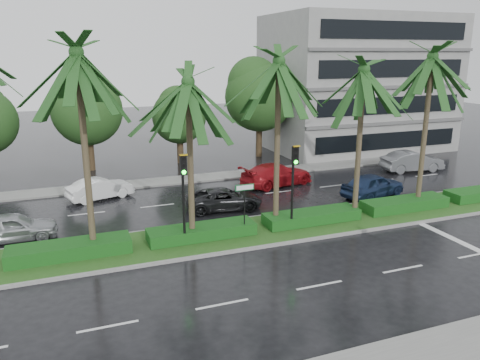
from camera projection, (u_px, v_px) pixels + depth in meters
name	position (u px, v px, depth m)	size (l,w,h in m)	color
ground	(267.00, 239.00, 22.73)	(120.00, 120.00, 0.00)	black
far_sidewalk	(199.00, 178.00, 33.53)	(40.00, 2.00, 0.12)	slate
median	(259.00, 231.00, 23.61)	(36.00, 4.00, 0.15)	gray
hedge	(259.00, 224.00, 23.51)	(35.20, 1.40, 0.60)	#124013
lane_markings	(326.00, 234.00, 23.38)	(34.00, 13.06, 0.01)	silver
palm_row	(235.00, 75.00, 21.16)	(26.30, 4.20, 10.08)	#463D28
signal_median_left	(184.00, 186.00, 20.84)	(0.34, 0.42, 4.36)	black
signal_median_right	(294.00, 175.00, 22.72)	(0.34, 0.42, 4.36)	black
street_sign	(245.00, 197.00, 22.26)	(0.95, 0.09, 2.60)	black
bg_trees	(187.00, 104.00, 37.57)	(32.71, 5.87, 8.48)	#352918
building	(357.00, 83.00, 43.20)	(16.00, 10.00, 12.00)	gray
car_silver	(12.00, 227.00, 22.37)	(4.06, 1.63, 1.38)	#A4A7AC
car_white	(100.00, 189.00, 28.82)	(3.99, 1.39, 1.31)	white
car_darkgrey	(224.00, 199.00, 26.91)	(4.46, 2.06, 1.24)	black
car_red	(277.00, 174.00, 31.76)	(5.22, 2.12, 1.51)	maroon
car_blue	(373.00, 185.00, 29.22)	(4.44, 1.79, 1.51)	#19294B
car_grey	(412.00, 161.00, 35.53)	(4.68, 1.63, 1.54)	slate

